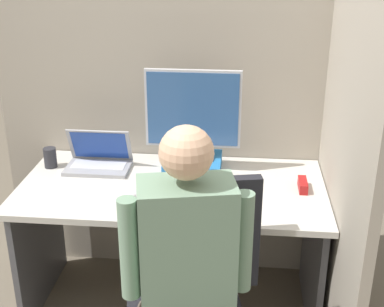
{
  "coord_description": "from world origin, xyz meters",
  "views": [
    {
      "loc": [
        0.33,
        -1.95,
        1.86
      ],
      "look_at": [
        0.12,
        0.19,
        0.96
      ],
      "focal_mm": 50.0,
      "sensor_mm": 36.0,
      "label": 1
    }
  ],
  "objects_px": {
    "paper_box": "(193,164)",
    "stapler": "(303,185)",
    "laptop": "(99,161)",
    "pen_cup": "(50,158)",
    "person": "(183,272)",
    "monitor": "(193,114)",
    "office_chair": "(195,302)",
    "carrot_toy": "(181,199)"
  },
  "relations": [
    {
      "from": "laptop",
      "to": "carrot_toy",
      "type": "distance_m",
      "value": 0.58
    },
    {
      "from": "laptop",
      "to": "person",
      "type": "distance_m",
      "value": 1.06
    },
    {
      "from": "person",
      "to": "pen_cup",
      "type": "relative_size",
      "value": 12.11
    },
    {
      "from": "monitor",
      "to": "stapler",
      "type": "bearing_deg",
      "value": -17.5
    },
    {
      "from": "paper_box",
      "to": "person",
      "type": "height_order",
      "value": "person"
    },
    {
      "from": "office_chair",
      "to": "person",
      "type": "bearing_deg",
      "value": -101.91
    },
    {
      "from": "monitor",
      "to": "laptop",
      "type": "distance_m",
      "value": 0.56
    },
    {
      "from": "paper_box",
      "to": "stapler",
      "type": "height_order",
      "value": "paper_box"
    },
    {
      "from": "monitor",
      "to": "laptop",
      "type": "height_order",
      "value": "monitor"
    },
    {
      "from": "stapler",
      "to": "monitor",
      "type": "bearing_deg",
      "value": 162.5
    },
    {
      "from": "stapler",
      "to": "person",
      "type": "height_order",
      "value": "person"
    },
    {
      "from": "stapler",
      "to": "pen_cup",
      "type": "height_order",
      "value": "pen_cup"
    },
    {
      "from": "paper_box",
      "to": "office_chair",
      "type": "bearing_deg",
      "value": -83.91
    },
    {
      "from": "carrot_toy",
      "to": "office_chair",
      "type": "relative_size",
      "value": 0.12
    },
    {
      "from": "laptop",
      "to": "carrot_toy",
      "type": "relative_size",
      "value": 2.88
    },
    {
      "from": "office_chair",
      "to": "laptop",
      "type": "bearing_deg",
      "value": 126.85
    },
    {
      "from": "paper_box",
      "to": "carrot_toy",
      "type": "distance_m",
      "value": 0.37
    },
    {
      "from": "carrot_toy",
      "to": "office_chair",
      "type": "height_order",
      "value": "office_chair"
    },
    {
      "from": "stapler",
      "to": "person",
      "type": "xyz_separation_m",
      "value": [
        -0.49,
        -0.76,
        0.01
      ]
    },
    {
      "from": "office_chair",
      "to": "person",
      "type": "height_order",
      "value": "person"
    },
    {
      "from": "carrot_toy",
      "to": "monitor",
      "type": "bearing_deg",
      "value": 86.81
    },
    {
      "from": "monitor",
      "to": "pen_cup",
      "type": "height_order",
      "value": "monitor"
    },
    {
      "from": "person",
      "to": "pen_cup",
      "type": "distance_m",
      "value": 1.21
    },
    {
      "from": "laptop",
      "to": "pen_cup",
      "type": "relative_size",
      "value": 3.12
    },
    {
      "from": "monitor",
      "to": "stapler",
      "type": "relative_size",
      "value": 3.79
    },
    {
      "from": "pen_cup",
      "to": "office_chair",
      "type": "bearing_deg",
      "value": -42.41
    },
    {
      "from": "paper_box",
      "to": "office_chair",
      "type": "relative_size",
      "value": 0.3
    },
    {
      "from": "paper_box",
      "to": "stapler",
      "type": "bearing_deg",
      "value": -17.24
    },
    {
      "from": "laptop",
      "to": "stapler",
      "type": "relative_size",
      "value": 2.61
    },
    {
      "from": "person",
      "to": "pen_cup",
      "type": "bearing_deg",
      "value": 131.49
    },
    {
      "from": "carrot_toy",
      "to": "stapler",
      "type": "bearing_deg",
      "value": 19.23
    },
    {
      "from": "stapler",
      "to": "carrot_toy",
      "type": "xyz_separation_m",
      "value": [
        -0.57,
        -0.2,
        -0.0
      ]
    },
    {
      "from": "paper_box",
      "to": "stapler",
      "type": "xyz_separation_m",
      "value": [
        0.54,
        -0.17,
        -0.01
      ]
    },
    {
      "from": "carrot_toy",
      "to": "pen_cup",
      "type": "relative_size",
      "value": 1.08
    },
    {
      "from": "carrot_toy",
      "to": "pen_cup",
      "type": "xyz_separation_m",
      "value": [
        -0.72,
        0.34,
        0.03
      ]
    },
    {
      "from": "pen_cup",
      "to": "carrot_toy",
      "type": "bearing_deg",
      "value": -24.89
    },
    {
      "from": "laptop",
      "to": "stapler",
      "type": "height_order",
      "value": "laptop"
    },
    {
      "from": "laptop",
      "to": "stapler",
      "type": "bearing_deg",
      "value": -8.09
    },
    {
      "from": "stapler",
      "to": "pen_cup",
      "type": "distance_m",
      "value": 1.3
    },
    {
      "from": "paper_box",
      "to": "laptop",
      "type": "relative_size",
      "value": 0.88
    },
    {
      "from": "monitor",
      "to": "stapler",
      "type": "xyz_separation_m",
      "value": [
        0.54,
        -0.17,
        -0.28
      ]
    },
    {
      "from": "stapler",
      "to": "office_chair",
      "type": "relative_size",
      "value": 0.13
    }
  ]
}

